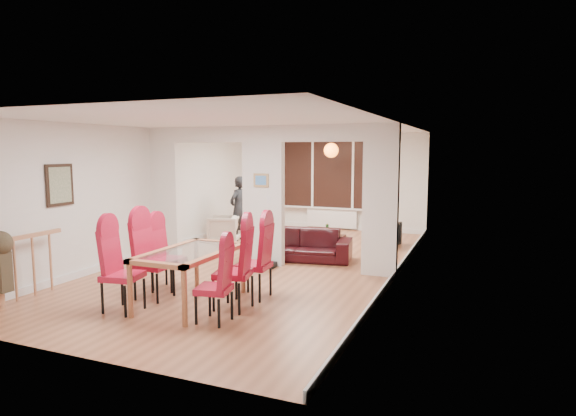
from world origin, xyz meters
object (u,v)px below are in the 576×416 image
Objects in this scene: television at (391,235)px; sofa at (298,244)px; dining_chair_rc at (253,259)px; person at (239,209)px; dining_chair_ra at (214,283)px; dining_table at (191,277)px; bowl at (330,234)px; bottle at (327,230)px; armchair at (224,229)px; dining_chair_la at (123,269)px; dining_chair_lb at (154,259)px; dining_chair_lc at (168,256)px; dining_chair_rb at (233,267)px; coffee_table at (325,239)px.

sofa is at bearing 152.21° from television.
person reaches higher than dining_chair_rc.
dining_chair_rc is at bearing 174.19° from television.
dining_chair_ra is 0.66× the size of person.
dining_table is at bearing 132.16° from dining_chair_ra.
dining_table is at bearing -96.14° from bowl.
bottle is at bearing 108.69° from person.
person is (-2.32, 5.04, 0.26)m from dining_chair_ra.
armchair is at bearing -163.04° from bowl.
dining_chair_ra is 5.40m from bowl.
person is at bearing 90.55° from dining_chair_la.
sofa is (0.39, 3.17, -0.08)m from dining_table.
person reaches higher than dining_chair_lb.
dining_chair_ra is 1.46× the size of armchair.
bowl is (1.27, 4.39, -0.29)m from dining_chair_lc.
person is at bearing 103.91° from dining_chair_rb.
armchair reaches higher than television.
armchair is at bearing 93.73° from dining_chair_la.
television is at bearing 62.12° from dining_chair_lb.
dining_chair_la is 5.61m from coffee_table.
dining_chair_rb reaches higher than sofa.
sofa is at bearing 64.05° from dining_chair_la.
person is at bearing 115.87° from dining_chair_rc.
television is 1.50m from coffee_table.
dining_chair_la is at bearing -115.00° from sofa.
armchair reaches higher than bottle.
bowl is at bearing 110.02° from television.
dining_chair_rc is 4.17× the size of bottle.
dining_chair_rb is at bearing 13.01° from armchair.
dining_chair_ra is 5.35m from bottle.
dining_chair_rc is at bearing 78.77° from dining_chair_ra.
dining_chair_rb is at bearing 81.57° from dining_chair_ra.
dining_chair_ra is 0.89× the size of dining_chair_rc.
bottle is at bearing 88.05° from armchair.
dining_chair_rb is at bearing -87.83° from bottle.
dining_chair_lb is 5.72m from television.
dining_chair_la reaches higher than dining_chair_lc.
television is (1.47, 1.98, -0.05)m from sofa.
dining_chair_lc is 1.16× the size of coffee_table.
dining_chair_lb is 0.76× the size of person.
dining_chair_la is 1.13× the size of dining_chair_ra.
dining_chair_lc is at bearing 148.55° from dining_chair_rb.
dining_chair_la is at bearing -138.18° from dining_table.
bottle is (2.32, 0.68, 0.03)m from armchair.
dining_chair_lc reaches higher than dining_chair_ra.
armchair is (-1.21, 4.14, -0.27)m from dining_chair_lb.
television is at bearing 12.68° from bottle.
bowl is (-0.12, 4.85, -0.35)m from dining_chair_rb.
dining_chair_la is 0.55× the size of sofa.
person reaches higher than bowl.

